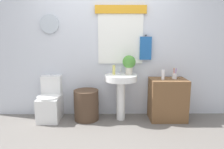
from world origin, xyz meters
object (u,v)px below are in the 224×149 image
pedestal_sink (121,85)px  wooden_cabinet (167,99)px  lotion_bottle (163,75)px  laundry_hamper (86,105)px  potted_plant (129,63)px  toilet (51,103)px  soap_bottle (114,70)px  toothbrush_cup (175,76)px

pedestal_sink → wooden_cabinet: 0.85m
lotion_bottle → laundry_hamper: bearing=178.2°
potted_plant → lotion_bottle: potted_plant is taller
toilet → pedestal_sink: pedestal_sink is taller
potted_plant → lotion_bottle: 0.60m
wooden_cabinet → lotion_bottle: (-0.11, -0.04, 0.44)m
pedestal_sink → toilet: bearing=178.4°
pedestal_sink → wooden_cabinet: size_ratio=1.11×
wooden_cabinet → soap_bottle: soap_bottle is taller
toilet → laundry_hamper: 0.63m
pedestal_sink → soap_bottle: soap_bottle is taller
pedestal_sink → potted_plant: (0.14, 0.06, 0.38)m
wooden_cabinet → lotion_bottle: bearing=-159.5°
toilet → potted_plant: potted_plant is taller
laundry_hamper → pedestal_sink: (0.60, 0.00, 0.35)m
toilet → toothbrush_cup: 2.20m
wooden_cabinet → potted_plant: 0.92m
toilet → wooden_cabinet: 2.04m
soap_bottle → potted_plant: potted_plant is taller
soap_bottle → wooden_cabinet: bearing=-3.1°
wooden_cabinet → soap_bottle: 1.06m
toilet → toothbrush_cup: bearing=-0.4°
toilet → pedestal_sink: size_ratio=0.97×
pedestal_sink → laundry_hamper: bearing=180.0°
pedestal_sink → potted_plant: bearing=23.2°
soap_bottle → lotion_bottle: soap_bottle is taller
laundry_hamper → wooden_cabinet: size_ratio=0.73×
pedestal_sink → lotion_bottle: (0.70, -0.04, 0.19)m
lotion_bottle → wooden_cabinet: bearing=20.5°
laundry_hamper → toothbrush_cup: 1.60m
toilet → soap_bottle: bearing=0.9°
toilet → laundry_hamper: size_ratio=1.47×
toilet → lotion_bottle: size_ratio=4.64×
lotion_bottle → toilet: bearing=177.8°
soap_bottle → potted_plant: size_ratio=0.48×
laundry_hamper → potted_plant: bearing=4.7°
pedestal_sink → potted_plant: 0.41m
pedestal_sink → wooden_cabinet: pedestal_sink is taller
wooden_cabinet → toilet: bearing=179.1°
laundry_hamper → pedestal_sink: size_ratio=0.66×
soap_bottle → toothbrush_cup: bearing=-1.7°
potted_plant → toothbrush_cup: (0.78, -0.04, -0.21)m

